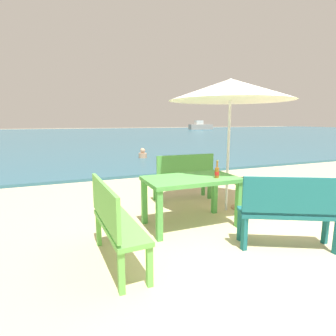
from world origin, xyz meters
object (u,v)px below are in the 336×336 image
picnic_table_green (191,184)px  swimmer_person (143,154)px  patio_umbrella (231,90)px  bench_green_left (113,219)px  bench_teal_center (290,208)px  boat_barge (200,126)px  beer_bottle_amber (217,172)px  bench_green_right (184,174)px  side_table_wood (241,190)px

picnic_table_green → swimmer_person: picnic_table_green is taller
patio_umbrella → bench_green_left: patio_umbrella is taller
bench_teal_center → swimmer_person: size_ratio=3.01×
patio_umbrella → boat_barge: 44.28m
beer_bottle_amber → patio_umbrella: size_ratio=0.12×
patio_umbrella → bench_green_right: patio_umbrella is taller
bench_green_left → bench_green_right: size_ratio=1.00×
bench_teal_center → boat_barge: (21.17, 40.50, 0.12)m
picnic_table_green → boat_barge: (21.95, 39.33, 0.01)m
picnic_table_green → beer_bottle_amber: 0.44m
bench_green_right → boat_barge: 43.74m
patio_umbrella → swimmer_person: patio_umbrella is taller
swimmer_person → patio_umbrella: bearing=-93.8°
picnic_table_green → boat_barge: size_ratio=0.32×
picnic_table_green → side_table_wood: bearing=16.8°
side_table_wood → boat_barge: (20.73, 38.96, 0.30)m
patio_umbrella → bench_green_left: (-2.24, -1.10, -1.58)m
side_table_wood → bench_green_left: (-2.53, -1.08, 0.19)m
bench_green_left → picnic_table_green: bearing=28.5°
bench_green_left → boat_barge: (23.26, 40.04, 0.12)m
beer_bottle_amber → swimmer_person: size_ratio=0.65×
patio_umbrella → side_table_wood: patio_umbrella is taller
picnic_table_green → bench_green_right: 1.31m
bench_green_left → swimmer_person: bearing=71.0°
bench_green_right → boat_barge: size_ratio=0.27×
bench_teal_center → swimmer_person: (0.59, 8.26, -0.30)m
bench_green_left → bench_teal_center: bearing=-12.5°
bench_teal_center → boat_barge: boat_barge is taller
picnic_table_green → side_table_wood: picnic_table_green is taller
bench_teal_center → bench_green_left: 2.14m
bench_teal_center → bench_green_right: bearing=97.3°
swimmer_person → boat_barge: size_ratio=0.09×
patio_umbrella → side_table_wood: 1.79m
side_table_wood → swimmer_person: side_table_wood is taller
beer_bottle_amber → bench_teal_center: beer_bottle_amber is taller
beer_bottle_amber → bench_green_right: 1.44m
picnic_table_green → bench_teal_center: 1.41m
beer_bottle_amber → swimmer_person: 7.37m
beer_bottle_amber → bench_green_right: (0.12, 1.40, -0.31)m
swimmer_person → picnic_table_green: bearing=-100.9°
side_table_wood → bench_green_left: size_ratio=0.44×
beer_bottle_amber → side_table_wood: beer_bottle_amber is taller
bench_green_left → bench_green_right: same height
bench_green_left → bench_green_right: 2.63m
bench_teal_center → bench_green_right: same height
swimmer_person → boat_barge: boat_barge is taller
bench_teal_center → beer_bottle_amber: bearing=113.4°
beer_bottle_amber → patio_umbrella: patio_umbrella is taller
patio_umbrella → picnic_table_green: bearing=-157.5°
picnic_table_green → swimmer_person: 7.23m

